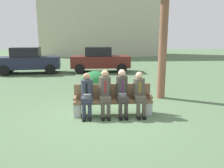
# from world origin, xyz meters

# --- Properties ---
(ground_plane) EXTENTS (80.00, 80.00, 0.00)m
(ground_plane) POSITION_xyz_m (0.00, 0.00, 0.00)
(ground_plane) COLOR #4F6B48
(park_bench) EXTENTS (2.30, 0.44, 0.90)m
(park_bench) POSITION_xyz_m (0.19, 0.20, 0.44)
(park_bench) COLOR brown
(park_bench) RESTS_ON ground
(seated_man_leftmost) EXTENTS (0.34, 0.72, 1.27)m
(seated_man_leftmost) POSITION_xyz_m (-0.58, 0.06, 0.71)
(seated_man_leftmost) COLOR #2D3342
(seated_man_leftmost) RESTS_ON ground
(seated_man_centerleft) EXTENTS (0.34, 0.72, 1.35)m
(seated_man_centerleft) POSITION_xyz_m (-0.05, 0.08, 0.75)
(seated_man_centerleft) COLOR #4C473D
(seated_man_centerleft) RESTS_ON ground
(seated_man_centerright) EXTENTS (0.34, 0.72, 1.36)m
(seated_man_centerright) POSITION_xyz_m (0.44, 0.07, 0.75)
(seated_man_centerright) COLOR #38332D
(seated_man_centerright) RESTS_ON ground
(seated_man_rightmost) EXTENTS (0.34, 0.72, 1.28)m
(seated_man_rightmost) POSITION_xyz_m (0.95, 0.07, 0.72)
(seated_man_rightmost) COLOR #4C473D
(seated_man_rightmost) RESTS_ON ground
(palm_tree_tall) EXTENTS (1.59, 1.50, 5.04)m
(palm_tree_tall) POSITION_xyz_m (2.17, 1.89, 3.57)
(palm_tree_tall) COLOR brown
(palm_tree_tall) RESTS_ON ground
(shrub_near_bench) EXTENTS (1.31, 1.20, 0.82)m
(shrub_near_bench) POSITION_xyz_m (-0.31, 3.46, 0.41)
(shrub_near_bench) COLOR #226B34
(shrub_near_bench) RESTS_ON ground
(parked_car_near) EXTENTS (4.05, 2.06, 1.68)m
(parked_car_near) POSITION_xyz_m (-4.64, 8.38, 0.84)
(parked_car_near) COLOR #1E2338
(parked_car_near) RESTS_ON ground
(parked_car_far) EXTENTS (3.90, 1.70, 1.68)m
(parked_car_far) POSITION_xyz_m (-0.00, 8.65, 0.84)
(parked_car_far) COLOR #591E19
(parked_car_far) RESTS_ON ground
(building_backdrop) EXTENTS (16.13, 6.83, 10.32)m
(building_backdrop) POSITION_xyz_m (0.65, 24.05, 5.18)
(building_backdrop) COLOR #BABA9D
(building_backdrop) RESTS_ON ground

